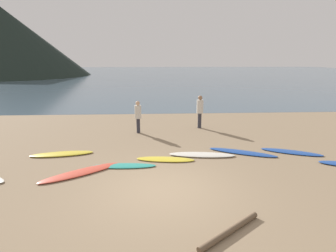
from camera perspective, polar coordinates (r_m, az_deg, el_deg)
The scene contains 13 objects.
ground_plane at distance 17.44m, azimuth -2.45°, elevation 1.70°, with size 120.00×120.00×0.20m, color #8C7559.
ocean_water at distance 68.01m, azimuth -3.03°, elevation 11.07°, with size 140.00×100.00×0.01m, color #475B6B.
headland_hill at distance 68.02m, azimuth -31.78°, elevation 15.09°, with size 34.87×34.87×14.32m, color black.
surfboard_1 at distance 11.32m, azimuth -21.57°, elevation -5.52°, with size 2.37×0.57×0.08m, color yellow.
surfboard_2 at distance 9.37m, azimuth -17.99°, elevation -9.32°, with size 2.69×0.57×0.08m, color #D84C38.
surfboard_3 at distance 9.57m, azimuth -9.30°, elevation -8.32°, with size 2.22×0.47×0.06m, color teal.
surfboard_4 at distance 10.02m, azimuth -0.57°, elevation -7.06°, with size 2.16×0.53×0.07m, color yellow.
surfboard_5 at distance 10.53m, azimuth 7.20°, elevation -6.05°, with size 2.53×0.58×0.09m, color silver.
surfboard_6 at distance 11.13m, azimuth 15.47°, elevation -5.39°, with size 2.64×0.50×0.07m, color #1E479E.
surfboard_7 at distance 11.85m, azimuth 24.69°, elevation -5.03°, with size 2.30×0.51×0.06m, color #1E479E.
person_0 at distance 14.45m, azimuth 6.77°, elevation 3.60°, with size 0.35×0.35×1.76m.
person_1 at distance 13.47m, azimuth -6.38°, elevation 2.49°, with size 0.33×0.33×1.62m.
driftwood_log at distance 6.34m, azimuth 12.97°, elevation -20.81°, with size 0.13×0.13×1.92m, color brown.
Camera 1 is at (-0.19, -7.03, 3.67)m, focal length 28.76 mm.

